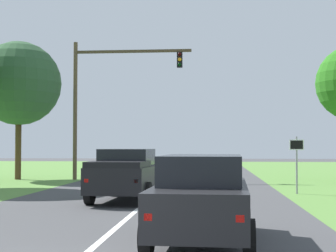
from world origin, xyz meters
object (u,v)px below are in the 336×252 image
at_px(pickup_truck_lead, 128,174).
at_px(extra_tree_2, 19,84).
at_px(red_suv_near, 202,196).
at_px(keep_moving_sign, 297,157).
at_px(traffic_light, 104,89).

height_order(pickup_truck_lead, extra_tree_2, extra_tree_2).
height_order(red_suv_near, keep_moving_sign, keep_moving_sign).
relative_size(traffic_light, keep_moving_sign, 3.42).
distance_m(pickup_truck_lead, traffic_light, 12.55).
distance_m(pickup_truck_lead, extra_tree_2, 14.70).
bearing_deg(extra_tree_2, traffic_light, 2.64).
bearing_deg(keep_moving_sign, red_suv_near, -108.58).
bearing_deg(red_suv_near, pickup_truck_lead, 109.97).
relative_size(pickup_truck_lead, keep_moving_sign, 2.22).
bearing_deg(keep_moving_sign, traffic_light, 140.91).
height_order(red_suv_near, extra_tree_2, extra_tree_2).
bearing_deg(pickup_truck_lead, keep_moving_sign, 25.60).
bearing_deg(traffic_light, keep_moving_sign, -39.09).
xyz_separation_m(red_suv_near, extra_tree_2, (-11.35, 19.00, 4.78)).
xyz_separation_m(red_suv_near, keep_moving_sign, (3.74, 11.14, 0.58)).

